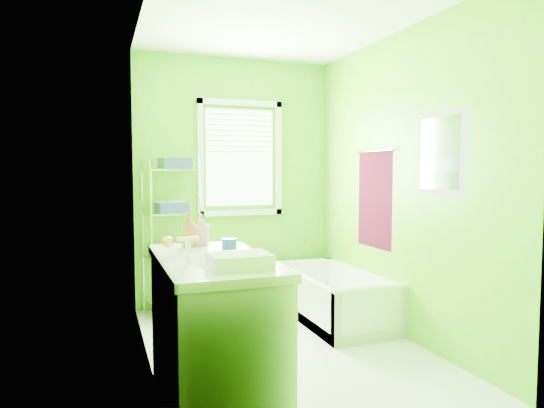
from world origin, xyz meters
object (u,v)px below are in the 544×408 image
object	(u,v)px
vanity	(214,328)
wire_shelf_unit	(172,219)
bathtub	(333,303)
toilet	(212,278)

from	to	relation	value
vanity	wire_shelf_unit	world-z (taller)	wire_shelf_unit
wire_shelf_unit	bathtub	bearing A→B (deg)	-28.20
bathtub	vanity	xyz separation A→B (m)	(-1.46, -1.32, 0.33)
toilet	wire_shelf_unit	size ratio (longest dim) A/B	0.48
bathtub	toilet	bearing A→B (deg)	153.27
toilet	wire_shelf_unit	xyz separation A→B (m)	(-0.35, 0.22, 0.57)
wire_shelf_unit	toilet	bearing A→B (deg)	-32.41
toilet	vanity	size ratio (longest dim) A/B	0.61
bathtub	vanity	distance (m)	1.99
toilet	vanity	distance (m)	1.90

